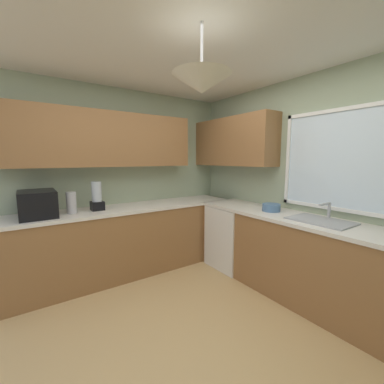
% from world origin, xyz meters
% --- Properties ---
extents(ground_plane, '(8.62, 8.62, 0.00)m').
position_xyz_m(ground_plane, '(0.00, 0.00, 0.00)').
color(ground_plane, tan).
extents(room_shell, '(4.04, 3.45, 2.58)m').
position_xyz_m(room_shell, '(-0.39, 0.44, 1.72)').
color(room_shell, '#9EAD8E').
rests_on(room_shell, ground_plane).
extents(counter_run_left, '(0.65, 3.06, 0.92)m').
position_xyz_m(counter_run_left, '(-1.65, 0.00, 0.46)').
color(counter_run_left, olive).
rests_on(counter_run_left, ground_plane).
extents(counter_run_back, '(3.13, 0.65, 0.92)m').
position_xyz_m(counter_run_back, '(0.21, 1.35, 0.46)').
color(counter_run_back, olive).
rests_on(counter_run_back, ground_plane).
extents(dishwasher, '(0.60, 0.60, 0.87)m').
position_xyz_m(dishwasher, '(-0.99, 1.32, 0.44)').
color(dishwasher, white).
rests_on(dishwasher, ground_plane).
extents(microwave, '(0.48, 0.36, 0.29)m').
position_xyz_m(microwave, '(-1.65, -1.02, 1.06)').
color(microwave, black).
rests_on(microwave, counter_run_left).
extents(kettle, '(0.11, 0.11, 0.25)m').
position_xyz_m(kettle, '(-1.63, -0.68, 1.04)').
color(kettle, '#B7B7BC').
rests_on(kettle, counter_run_left).
extents(sink_assembly, '(0.59, 0.40, 0.19)m').
position_xyz_m(sink_assembly, '(0.23, 1.36, 0.93)').
color(sink_assembly, '#9EA0A5').
rests_on(sink_assembly, counter_run_back).
extents(bowl, '(0.22, 0.22, 0.09)m').
position_xyz_m(bowl, '(-0.38, 1.35, 0.96)').
color(bowl, '#4C7099').
rests_on(bowl, counter_run_back).
extents(blender_appliance, '(0.15, 0.15, 0.36)m').
position_xyz_m(blender_appliance, '(-1.65, -0.39, 1.08)').
color(blender_appliance, black).
rests_on(blender_appliance, counter_run_left).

